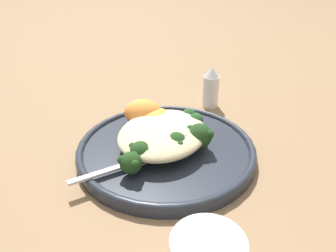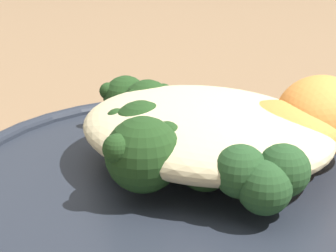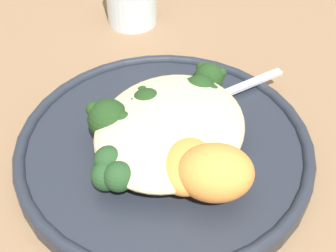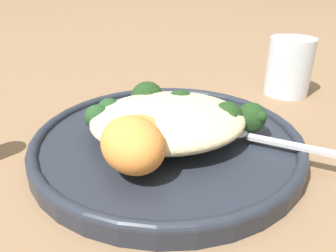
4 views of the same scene
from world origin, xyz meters
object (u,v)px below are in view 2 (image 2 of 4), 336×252
Objects in this scene: broccoli_stalk_1 at (168,112)px; broccoli_stalk_4 at (162,132)px; sweet_potato_chunk_1 at (283,132)px; plate at (193,171)px; broccoli_stalk_3 at (148,132)px; sweet_potato_chunk_0 at (320,115)px; broccoli_stalk_0 at (146,106)px; spoon at (150,116)px; kale_tuft at (260,174)px; quinoa_mound at (202,127)px; broccoli_stalk_5 at (161,152)px; broccoli_stalk_6 at (214,154)px; broccoli_stalk_2 at (157,127)px.

broccoli_stalk_4 is (-0.03, 0.03, 0.00)m from broccoli_stalk_1.
plate is at bearing 42.70° from sweet_potato_chunk_1.
broccoli_stalk_4 is 1.41× the size of sweet_potato_chunk_1.
sweet_potato_chunk_0 is at bearing 168.89° from broccoli_stalk_3.
broccoli_stalk_0 is 0.98× the size of spoon.
broccoli_stalk_0 is 0.14m from kale_tuft.
broccoli_stalk_3 reaches higher than plate.
plate is 0.03m from quinoa_mound.
broccoli_stalk_5 is at bearing 23.26° from kale_tuft.
broccoli_stalk_4 is 0.82× the size of broccoli_stalk_5.
broccoli_stalk_3 is (0.02, 0.02, 0.02)m from plate.
plate is at bearing 57.03° from quinoa_mound.
broccoli_stalk_6 is (-0.05, -0.01, -0.00)m from broccoli_stalk_3.
broccoli_stalk_2 is (-0.02, 0.02, -0.00)m from broccoli_stalk_1.
spoon is (0.07, -0.02, -0.01)m from quinoa_mound.
broccoli_stalk_3 is 0.06m from spoon.
broccoli_stalk_1 is 0.97× the size of broccoli_stalk_3.
broccoli_stalk_2 is at bearing 46.82° from sweet_potato_chunk_0.
broccoli_stalk_5 reaches higher than broccoli_stalk_4.
broccoli_stalk_4 is at bearing -176.88° from spoon.
broccoli_stalk_3 is at bearing 37.15° from plate.
broccoli_stalk_5 is (-0.02, 0.04, 0.03)m from plate.
kale_tuft is (-0.13, 0.03, 0.00)m from broccoli_stalk_0.
sweet_potato_chunk_1 is 1.44× the size of kale_tuft.
broccoli_stalk_5 is at bearing -55.45° from broccoli_stalk_6.
broccoli_stalk_6 is at bearing -162.72° from spoon.
broccoli_stalk_0 is at bearing -17.03° from broccoli_stalk_1.
quinoa_mound is 0.03m from broccoli_stalk_2.
kale_tuft is 0.41× the size of spoon.
quinoa_mound is 1.38× the size of spoon.
broccoli_stalk_6 is (-0.01, -0.03, -0.00)m from broccoli_stalk_5.
sweet_potato_chunk_1 is (-0.02, -0.07, 0.00)m from broccoli_stalk_5.
broccoli_stalk_1 is 0.03m from broccoli_stalk_2.
plate is 0.06m from sweet_potato_chunk_1.
plate is 3.00× the size of broccoli_stalk_4.
broccoli_stalk_6 is at bearing 78.18° from sweet_potato_chunk_1.
broccoli_stalk_2 is 0.66× the size of broccoli_stalk_5.
broccoli_stalk_3 is 0.01m from broccoli_stalk_4.
quinoa_mound is 3.38× the size of kale_tuft.
sweet_potato_chunk_0 reaches higher than sweet_potato_chunk_1.
quinoa_mound is at bearing 55.31° from sweet_potato_chunk_0.
plate is 2.78× the size of broccoli_stalk_3.
broccoli_stalk_4 is 0.04m from broccoli_stalk_5.
quinoa_mound reaches higher than kale_tuft.
sweet_potato_chunk_0 reaches higher than broccoli_stalk_3.
sweet_potato_chunk_0 reaches higher than broccoli_stalk_1.
quinoa_mound is at bearing 163.28° from broccoli_stalk_4.
broccoli_stalk_2 is (-0.04, 0.02, 0.00)m from broccoli_stalk_0.
plate is at bearing 163.44° from broccoli_stalk_4.
kale_tuft is at bearing 47.46° from broccoli_stalk_6.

